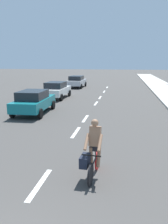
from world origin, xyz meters
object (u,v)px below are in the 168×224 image
(parked_car_teal, at_px, (34,101))
(parked_car_white, at_px, (56,90))
(parked_car_silver, at_px, (77,81))
(cyclist, at_px, (93,151))

(parked_car_teal, distance_m, parked_car_white, 6.54)
(parked_car_teal, bearing_deg, parked_car_white, 91.23)
(parked_car_silver, bearing_deg, cyclist, -76.42)
(parked_car_teal, xyz_separation_m, parked_car_white, (-0.40, 6.53, -0.00))
(cyclist, height_order, parked_car_silver, cyclist)
(parked_car_white, height_order, parked_car_silver, same)
(parked_car_teal, bearing_deg, parked_car_silver, 89.16)
(cyclist, bearing_deg, parked_car_silver, -73.07)
(cyclist, distance_m, parked_car_teal, 9.53)
(cyclist, xyz_separation_m, parked_car_white, (-5.54, 14.54, 0.01))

